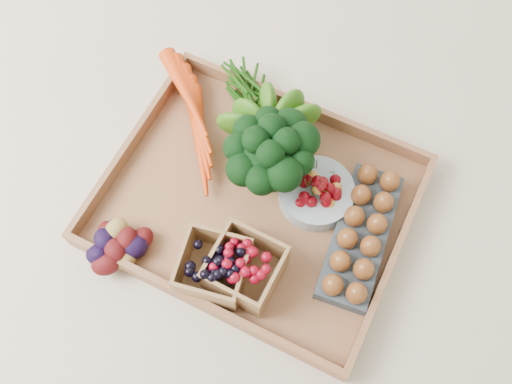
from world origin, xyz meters
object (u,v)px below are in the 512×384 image
at_px(tray, 256,203).
at_px(broccoli, 270,165).
at_px(cherry_bowl, 316,193).
at_px(egg_carton, 360,236).

distance_m(tray, broccoli, 0.09).
bearing_deg(broccoli, cherry_bowl, 4.49).
bearing_deg(cherry_bowl, broccoli, -175.51).
xyz_separation_m(broccoli, egg_carton, (0.20, -0.03, -0.05)).
distance_m(tray, cherry_bowl, 0.12).
bearing_deg(broccoli, egg_carton, -9.81).
height_order(broccoli, egg_carton, broccoli).
bearing_deg(cherry_bowl, tray, -149.04).
bearing_deg(egg_carton, tray, 178.30).
height_order(tray, egg_carton, egg_carton).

